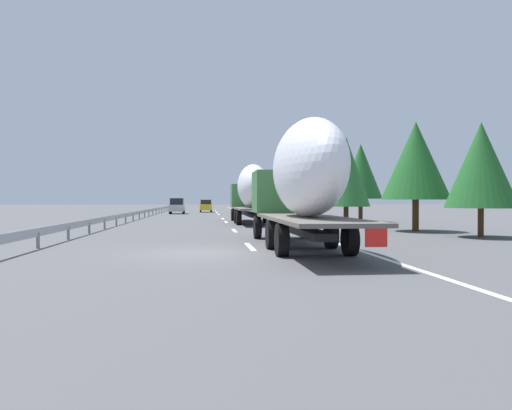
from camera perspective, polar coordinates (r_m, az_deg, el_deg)
name	(u,v)px	position (r m, az deg, el deg)	size (l,w,h in m)	color
ground_plane	(204,215)	(56.88, -6.00, -1.20)	(260.00, 260.00, 0.00)	#4C4C4F
lane_stripe_0	(250,247)	(19.01, -0.70, -4.78)	(3.20, 0.20, 0.01)	white
lane_stripe_1	(234,231)	(28.88, -2.49, -2.94)	(3.20, 0.20, 0.01)	white
lane_stripe_2	(226,222)	(39.98, -3.45, -1.95)	(3.20, 0.20, 0.01)	white
lane_stripe_3	(223,219)	(47.09, -3.82, -1.57)	(3.20, 0.20, 0.01)	white
lane_stripe_4	(219,214)	(60.93, -4.30, -1.07)	(3.20, 0.20, 0.01)	white
lane_stripe_5	(217,213)	(69.63, -4.50, -0.86)	(3.20, 0.20, 0.01)	white
lane_stripe_6	(216,212)	(73.35, -4.57, -0.79)	(3.20, 0.20, 0.01)	white
lane_stripe_7	(215,211)	(81.48, -4.71, -0.65)	(3.20, 0.20, 0.01)	white
edge_line_right	(248,214)	(62.11, -0.91, -1.04)	(110.00, 0.20, 0.01)	white
truck_lead	(251,191)	(37.76, -0.56, 1.62)	(13.19, 2.55, 4.37)	#387038
truck_trailing	(301,179)	(18.26, 5.21, 2.98)	(13.38, 2.55, 4.53)	#387038
car_yellow_coupe	(206,206)	(72.15, -5.75, -0.09)	(4.21, 1.73, 1.79)	gold
car_silver_hatch	(177,206)	(64.20, -9.02, -0.12)	(4.26, 1.87, 1.98)	#ADB2B7
road_sign	(256,197)	(63.82, 0.04, 0.87)	(0.10, 0.90, 3.00)	gray
tree_0	(279,189)	(89.04, 2.69, 1.81)	(2.64, 2.64, 6.14)	#472D19
tree_1	(416,161)	(29.89, 17.79, 4.84)	(3.87, 3.87, 6.24)	#472D19
tree_2	(361,171)	(41.37, 11.87, 3.78)	(3.48, 3.48, 6.33)	#472D19
tree_3	(346,172)	(36.75, 10.26, 3.77)	(3.47, 3.47, 6.36)	#472D19
tree_4	(288,190)	(62.07, 3.71, 1.69)	(2.47, 2.47, 4.75)	#472D19
tree_5	(481,165)	(26.09, 24.33, 4.18)	(3.37, 3.37, 5.49)	#472D19
guardrail_median	(153,210)	(60.17, -11.72, -0.56)	(94.00, 0.10, 0.76)	#9EA0A5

